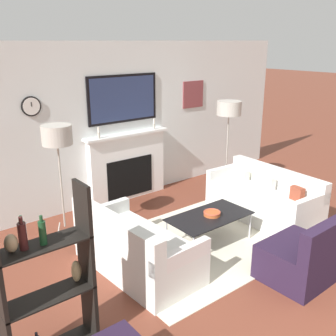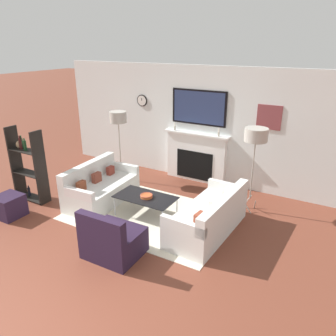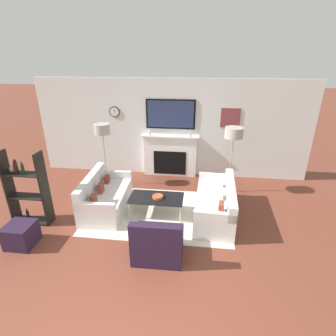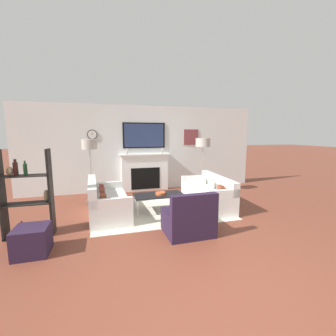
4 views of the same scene
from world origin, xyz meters
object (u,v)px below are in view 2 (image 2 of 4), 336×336
at_px(couch_left, 100,189).
at_px(couch_right, 209,218).
at_px(armchair, 112,240).
at_px(shelf_unit, 28,166).
at_px(decorative_bowl, 146,196).
at_px(ottoman, 9,206).
at_px(floor_lamp_right, 256,136).
at_px(coffee_table, 145,198).
at_px(floor_lamp_left, 118,118).

distance_m(couch_left, couch_right, 2.47).
height_order(armchair, shelf_unit, shelf_unit).
xyz_separation_m(decorative_bowl, ottoman, (-2.32, -1.28, -0.24)).
distance_m(floor_lamp_right, shelf_unit, 4.63).
bearing_deg(couch_right, coffee_table, -176.69).
bearing_deg(couch_left, floor_lamp_right, 22.54).
xyz_separation_m(couch_left, floor_lamp_right, (2.84, 1.18, 1.25)).
bearing_deg(floor_lamp_right, ottoman, -147.14).
bearing_deg(floor_lamp_left, floor_lamp_right, 0.00).
bearing_deg(couch_right, ottoman, -159.02).
bearing_deg(armchair, coffee_table, 100.43).
relative_size(decorative_bowl, shelf_unit, 0.15).
relative_size(floor_lamp_right, ottoman, 3.54).
height_order(couch_left, floor_lamp_left, floor_lamp_left).
bearing_deg(armchair, floor_lamp_left, 125.04).
bearing_deg(decorative_bowl, couch_left, 175.93).
relative_size(armchair, floor_lamp_right, 0.50).
xyz_separation_m(coffee_table, decorative_bowl, (0.03, -0.01, 0.06)).
distance_m(couch_right, coffee_table, 1.29).
height_order(couch_left, couch_right, couch_left).
distance_m(decorative_bowl, floor_lamp_left, 2.29).
height_order(armchair, floor_lamp_right, floor_lamp_right).
xyz_separation_m(armchair, shelf_unit, (-2.77, 0.72, 0.49)).
relative_size(armchair, ottoman, 1.77).
xyz_separation_m(couch_left, couch_right, (2.47, 0.00, 0.00)).
height_order(armchair, coffee_table, armchair).
relative_size(coffee_table, floor_lamp_left, 0.69).
bearing_deg(couch_left, decorative_bowl, -4.07).
bearing_deg(couch_right, decorative_bowl, -176.00).
xyz_separation_m(couch_left, decorative_bowl, (1.22, -0.09, 0.16)).
bearing_deg(ottoman, armchair, -0.08).
xyz_separation_m(coffee_table, floor_lamp_right, (1.66, 1.25, 1.15)).
distance_m(decorative_bowl, shelf_unit, 2.64).
height_order(couch_right, decorative_bowl, couch_right).
bearing_deg(couch_right, floor_lamp_right, 72.41).
xyz_separation_m(coffee_table, floor_lamp_left, (-1.55, 1.25, 1.13)).
relative_size(couch_left, decorative_bowl, 7.07).
xyz_separation_m(armchair, ottoman, (-2.53, 0.00, -0.06)).
relative_size(couch_left, coffee_table, 1.45).
bearing_deg(ottoman, decorative_bowl, 28.90).
bearing_deg(decorative_bowl, floor_lamp_right, 37.97).
bearing_deg(shelf_unit, couch_left, 26.03).
bearing_deg(couch_left, armchair, -43.89).
distance_m(coffee_table, floor_lamp_left, 2.29).
relative_size(couch_right, floor_lamp_right, 1.09).
bearing_deg(ottoman, floor_lamp_right, 32.86).
xyz_separation_m(couch_left, shelf_unit, (-1.34, -0.65, 0.48)).
height_order(decorative_bowl, shelf_unit, shelf_unit).
distance_m(armchair, floor_lamp_left, 3.36).
relative_size(floor_lamp_right, shelf_unit, 1.09).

